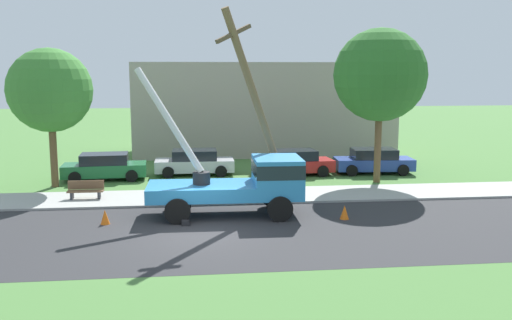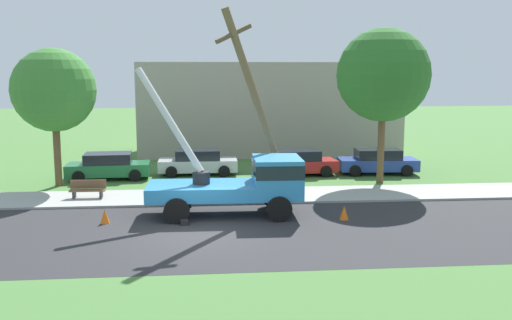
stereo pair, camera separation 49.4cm
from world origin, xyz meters
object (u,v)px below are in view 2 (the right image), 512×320
(roadside_tree_far, at_px, (383,75))
(leaning_utility_pole, at_px, (259,107))
(parked_sedan_green, at_px, (108,166))
(traffic_cone_behind, at_px, (105,216))
(parked_sedan_blue, at_px, (378,161))
(roadside_tree_near, at_px, (54,90))
(utility_truck, at_px, (245,181))
(parked_sedan_red, at_px, (297,163))
(parked_sedan_silver, at_px, (198,162))
(traffic_cone_ahead, at_px, (344,213))
(traffic_cone_curbside, at_px, (280,201))
(park_bench, at_px, (88,190))

(roadside_tree_far, bearing_deg, leaning_utility_pole, -145.73)
(parked_sedan_green, bearing_deg, traffic_cone_behind, -81.63)
(traffic_cone_behind, distance_m, parked_sedan_blue, 16.67)
(parked_sedan_green, relative_size, roadside_tree_near, 0.65)
(parked_sedan_green, distance_m, roadside_tree_far, 15.38)
(utility_truck, distance_m, parked_sedan_blue, 11.89)
(utility_truck, distance_m, parked_sedan_red, 9.27)
(roadside_tree_near, bearing_deg, roadside_tree_far, -2.30)
(traffic_cone_behind, distance_m, parked_sedan_silver, 10.74)
(parked_sedan_red, xyz_separation_m, roadside_tree_near, (-12.62, -1.89, 4.15))
(roadside_tree_near, height_order, roadside_tree_far, roadside_tree_far)
(traffic_cone_ahead, distance_m, parked_sedan_blue, 10.72)
(traffic_cone_curbside, relative_size, roadside_tree_near, 0.08)
(parked_sedan_red, bearing_deg, utility_truck, -112.46)
(leaning_utility_pole, relative_size, roadside_tree_far, 1.05)
(utility_truck, bearing_deg, traffic_cone_ahead, -17.41)
(traffic_cone_ahead, relative_size, roadside_tree_near, 0.08)
(park_bench, bearing_deg, traffic_cone_behind, -70.74)
(traffic_cone_ahead, height_order, parked_sedan_silver, parked_sedan_silver)
(parked_sedan_silver, bearing_deg, traffic_cone_curbside, -66.21)
(utility_truck, distance_m, traffic_cone_behind, 5.68)
(traffic_cone_curbside, bearing_deg, traffic_cone_behind, -164.47)
(parked_sedan_red, distance_m, roadside_tree_far, 6.82)
(parked_sedan_silver, bearing_deg, traffic_cone_behind, -108.90)
(park_bench, xyz_separation_m, roadside_tree_near, (-2.12, 3.36, 4.40))
(parked_sedan_green, distance_m, parked_sedan_blue, 15.07)
(traffic_cone_curbside, height_order, park_bench, park_bench)
(park_bench, bearing_deg, traffic_cone_ahead, -22.62)
(traffic_cone_behind, bearing_deg, parked_sedan_green, 98.37)
(parked_sedan_blue, bearing_deg, traffic_cone_behind, -145.39)
(traffic_cone_behind, relative_size, park_bench, 0.35)
(utility_truck, distance_m, park_bench, 7.76)
(parked_sedan_blue, xyz_separation_m, park_bench, (-15.17, -5.28, -0.25))
(utility_truck, bearing_deg, roadside_tree_far, 38.42)
(parked_sedan_blue, bearing_deg, roadside_tree_near, -173.67)
(leaning_utility_pole, bearing_deg, traffic_cone_behind, -160.42)
(park_bench, height_order, roadside_tree_far, roadside_tree_far)
(parked_sedan_silver, bearing_deg, roadside_tree_near, -159.72)
(parked_sedan_silver, distance_m, roadside_tree_near, 8.60)
(parked_sedan_red, distance_m, roadside_tree_near, 13.41)
(parked_sedan_green, distance_m, park_bench, 5.02)
(utility_truck, distance_m, traffic_cone_ahead, 4.16)
(roadside_tree_near, xyz_separation_m, roadside_tree_far, (16.63, -0.67, 0.74))
(parked_sedan_silver, xyz_separation_m, roadside_tree_far, (9.56, -3.28, 4.89))
(park_bench, height_order, roadside_tree_near, roadside_tree_near)
(traffic_cone_curbside, bearing_deg, leaning_utility_pole, 166.25)
(traffic_cone_ahead, bearing_deg, traffic_cone_curbside, 134.49)
(traffic_cone_behind, xyz_separation_m, parked_sedan_blue, (13.71, 9.46, 0.43))
(traffic_cone_curbside, xyz_separation_m, parked_sedan_green, (-8.44, 7.23, 0.43))
(leaning_utility_pole, distance_m, roadside_tree_near, 11.14)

